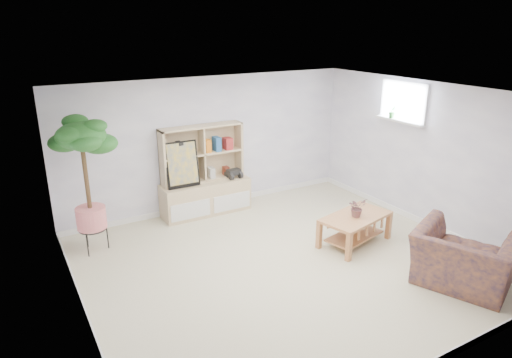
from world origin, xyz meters
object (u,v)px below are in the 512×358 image
coffee_table (355,229)px  armchair (464,255)px  storage_unit (205,171)px  floor_tree (87,187)px

coffee_table → armchair: 1.67m
storage_unit → floor_tree: (-2.05, -0.49, 0.23)m
armchair → storage_unit: bearing=3.3°
coffee_table → armchair: (0.40, -1.61, 0.20)m
coffee_table → storage_unit: bearing=110.3°
floor_tree → armchair: floor_tree is taller
storage_unit → armchair: storage_unit is taller
storage_unit → armchair: size_ratio=1.35×
storage_unit → armchair: (1.90, -3.87, -0.36)m
armchair → floor_tree: bearing=26.5°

